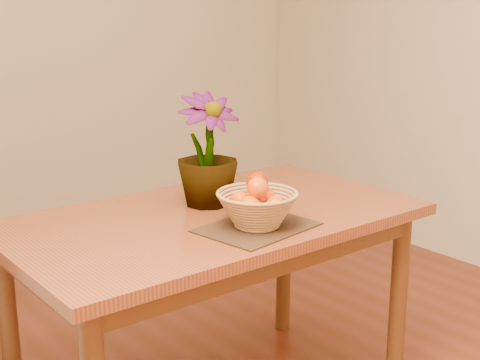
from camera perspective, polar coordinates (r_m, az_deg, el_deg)
table at (r=2.31m, az=-2.27°, el=-4.94°), size 1.40×0.80×0.75m
placemat at (r=2.13m, az=1.47°, el=-4.05°), size 0.39×0.31×0.01m
wicker_basket at (r=2.11m, az=1.47°, el=-2.64°), size 0.26×0.26×0.11m
orange_pile at (r=2.10m, az=1.48°, el=-1.30°), size 0.18×0.17×0.13m
potted_plant at (r=2.33m, az=-2.81°, el=2.58°), size 0.24×0.24×0.40m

